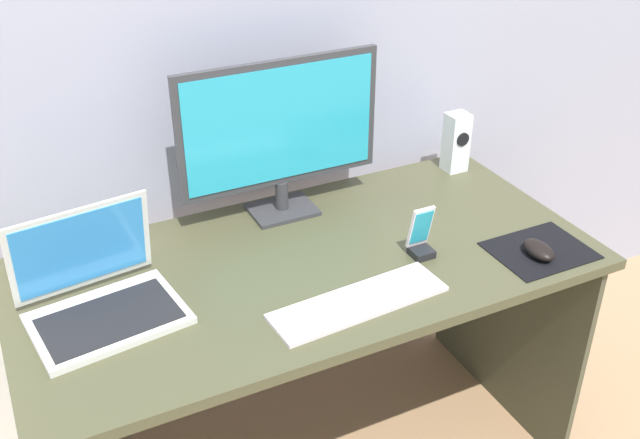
{
  "coord_description": "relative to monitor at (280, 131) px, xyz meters",
  "views": [
    {
      "loc": [
        -0.66,
        -1.43,
        1.79
      ],
      "look_at": [
        0.03,
        -0.02,
        0.87
      ],
      "focal_mm": 41.92,
      "sensor_mm": 36.0,
      "label": 1
    }
  ],
  "objects": [
    {
      "name": "phone_in_dock",
      "position": [
        0.23,
        -0.36,
        -0.2
      ],
      "size": [
        0.06,
        0.06,
        0.14
      ],
      "color": "black",
      "rests_on": "desk"
    },
    {
      "name": "speaker_right",
      "position": [
        0.59,
        0.01,
        -0.15
      ],
      "size": [
        0.07,
        0.07,
        0.19
      ],
      "color": "white",
      "rests_on": "desk"
    },
    {
      "name": "keyboard_external",
      "position": [
        -0.01,
        -0.47,
        -0.24
      ],
      "size": [
        0.44,
        0.15,
        0.01
      ],
      "primitive_type": "cube",
      "rotation": [
        0.0,
        0.0,
        0.06
      ],
      "color": "white",
      "rests_on": "desk"
    },
    {
      "name": "laptop",
      "position": [
        -0.55,
        -0.24,
        -0.2
      ],
      "size": [
        0.36,
        0.31,
        0.24
      ],
      "color": "silver",
      "rests_on": "desk"
    },
    {
      "name": "mouse",
      "position": [
        0.49,
        -0.5,
        -0.22
      ],
      "size": [
        0.07,
        0.1,
        0.04
      ],
      "primitive_type": "ellipsoid",
      "rotation": [
        0.0,
        0.0,
        -0.08
      ],
      "color": "black",
      "rests_on": "mousepad"
    },
    {
      "name": "mousepad",
      "position": [
        0.51,
        -0.48,
        -0.24
      ],
      "size": [
        0.25,
        0.2,
        0.0
      ],
      "primitive_type": "cube",
      "color": "black",
      "rests_on": "desk"
    },
    {
      "name": "monitor",
      "position": [
        0.0,
        0.0,
        0.0
      ],
      "size": [
        0.57,
        0.14,
        0.44
      ],
      "color": "#353639",
      "rests_on": "desk"
    },
    {
      "name": "desk",
      "position": [
        -0.05,
        -0.26,
        -0.4
      ],
      "size": [
        1.46,
        0.71,
        0.74
      ],
      "color": "#47472E",
      "rests_on": "ground_plane"
    },
    {
      "name": "wall_back",
      "position": [
        -0.05,
        0.17,
        0.26
      ],
      "size": [
        6.0,
        0.04,
        2.5
      ],
      "primitive_type": "cube",
      "color": "#A0A3B6",
      "rests_on": "ground_plane"
    }
  ]
}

